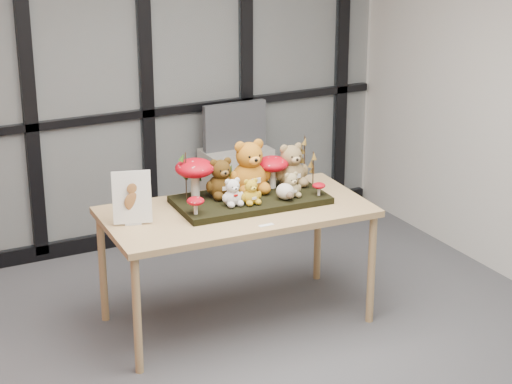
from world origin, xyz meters
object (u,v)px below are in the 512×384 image
monitor (235,126)px  cabinet (236,192)px  bear_small_yellow (251,190)px  bear_brown_medium (221,176)px  mushroom_back_left (195,176)px  mushroom_front_right (319,188)px  mushroom_back_right (272,171)px  mushroom_front_left (196,205)px  bear_beige_small (291,183)px  sign_holder (132,200)px  diorama_tray (250,200)px  bear_white_bow (232,190)px  plush_cream_hedgehog (285,191)px  display_table (236,218)px  bear_pooh_yellow (249,164)px  bear_tan_back (291,162)px

monitor → cabinet: bearing=-90.0°
bear_small_yellow → bear_brown_medium: bearing=121.7°
mushroom_back_left → mushroom_front_right: bearing=-24.2°
mushroom_back_right → mushroom_front_left: mushroom_back_right is taller
bear_beige_small → sign_holder: 1.05m
mushroom_front_left → mushroom_back_left: bearing=66.9°
diorama_tray → sign_holder: sign_holder is taller
mushroom_front_right → sign_holder: sign_holder is taller
bear_white_bow → mushroom_front_left: bearing=-168.9°
mushroom_front_right → monitor: size_ratio=0.18×
bear_small_yellow → plush_cream_hedgehog: bearing=-4.1°
bear_white_bow → sign_holder: size_ratio=0.59×
mushroom_back_left → monitor: size_ratio=0.54×
sign_holder → bear_small_yellow: bearing=8.9°
plush_cream_hedgehog → monitor: bearing=79.0°
bear_beige_small → cabinet: 1.58m
display_table → bear_pooh_yellow: 0.38m
bear_tan_back → diorama_tray: bearing=-163.1°
bear_brown_medium → bear_beige_small: 0.46m
bear_tan_back → sign_holder: bearing=-172.7°
mushroom_back_right → display_table: bearing=-155.8°
cabinet → monitor: bearing=90.0°
bear_white_bow → plush_cream_hedgehog: size_ratio=1.71×
bear_brown_medium → mushroom_back_right: bear_brown_medium is taller
bear_brown_medium → sign_holder: (-0.64, -0.10, -0.03)m
bear_beige_small → monitor: (0.30, 1.46, -0.02)m
mushroom_back_left → mushroom_front_left: size_ratio=2.34×
display_table → mushroom_back_right: 0.44m
mushroom_back_left → bear_pooh_yellow: bearing=-9.5°
mushroom_back_left → bear_small_yellow: bearing=-45.0°
monitor → bear_small_yellow: bearing=-112.1°
mushroom_back_left → mushroom_back_right: bearing=-6.3°
diorama_tray → mushroom_front_right: bearing=-20.3°
bear_tan_back → display_table: bearing=-160.4°
bear_tan_back → mushroom_front_left: bearing=-162.1°
bear_white_bow → plush_cream_hedgehog: 0.35m
bear_tan_back → mushroom_back_right: size_ratio=1.34×
bear_small_yellow → monitor: bearing=70.5°
bear_tan_back → mushroom_back_right: 0.14m
bear_white_bow → mushroom_back_right: 0.42m
plush_cream_hedgehog → mushroom_front_right: (0.23, -0.03, -0.01)m
monitor → bear_white_bow: bearing=-116.3°
bear_beige_small → mushroom_back_left: size_ratio=0.64×
mushroom_back_left → mushroom_front_left: 0.31m
bear_small_yellow → mushroom_back_right: 0.34m
bear_pooh_yellow → sign_holder: bearing=-170.5°
bear_brown_medium → mushroom_back_left: (-0.15, 0.06, -0.00)m
mushroom_front_left → plush_cream_hedgehog: bearing=-1.3°
cabinet → bear_beige_small: bearing=-101.8°
bear_small_yellow → bear_white_bow: size_ratio=0.93×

